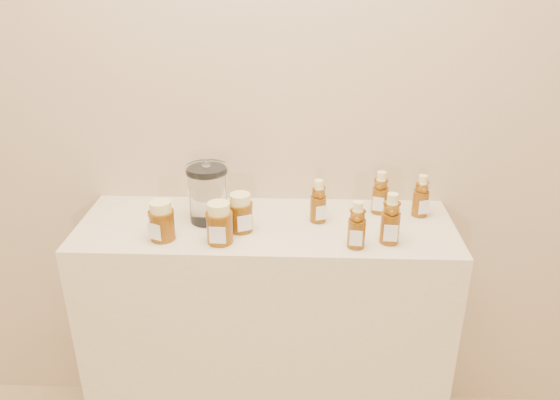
# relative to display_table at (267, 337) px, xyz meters

# --- Properties ---
(wall_back) EXTENTS (3.50, 0.02, 2.70)m
(wall_back) POSITION_rel_display_table_xyz_m (0.00, 0.20, 0.90)
(wall_back) COLOR tan
(wall_back) RESTS_ON ground
(display_table) EXTENTS (1.20, 0.40, 0.90)m
(display_table) POSITION_rel_display_table_xyz_m (0.00, 0.00, 0.00)
(display_table) COLOR beige
(display_table) RESTS_ON ground
(bear_bottle_back_left) EXTENTS (0.07, 0.07, 0.16)m
(bear_bottle_back_left) POSITION_rel_display_table_xyz_m (0.17, 0.03, 0.53)
(bear_bottle_back_left) COLOR #5E3007
(bear_bottle_back_left) RESTS_ON display_table
(bear_bottle_back_mid) EXTENTS (0.07, 0.07, 0.16)m
(bear_bottle_back_mid) POSITION_rel_display_table_xyz_m (0.37, 0.10, 0.53)
(bear_bottle_back_mid) COLOR #5E3007
(bear_bottle_back_mid) RESTS_ON display_table
(bear_bottle_back_right) EXTENTS (0.07, 0.07, 0.16)m
(bear_bottle_back_right) POSITION_rel_display_table_xyz_m (0.50, 0.09, 0.53)
(bear_bottle_back_right) COLOR #5E3007
(bear_bottle_back_right) RESTS_ON display_table
(bear_bottle_front_left) EXTENTS (0.06, 0.06, 0.16)m
(bear_bottle_front_left) POSITION_rel_display_table_xyz_m (0.27, -0.13, 0.53)
(bear_bottle_front_left) COLOR #5E3007
(bear_bottle_front_left) RESTS_ON display_table
(bear_bottle_front_right) EXTENTS (0.06, 0.06, 0.18)m
(bear_bottle_front_right) POSITION_rel_display_table_xyz_m (0.37, -0.10, 0.54)
(bear_bottle_front_right) COLOR #5E3007
(bear_bottle_front_right) RESTS_ON display_table
(honey_jar_left) EXTENTS (0.10, 0.10, 0.12)m
(honey_jar_left) POSITION_rel_display_table_xyz_m (-0.30, -0.11, 0.51)
(honey_jar_left) COLOR #5E3007
(honey_jar_left) RESTS_ON display_table
(honey_jar_back) EXTENTS (0.10, 0.10, 0.12)m
(honey_jar_back) POSITION_rel_display_table_xyz_m (-0.08, -0.04, 0.51)
(honey_jar_back) COLOR #5E3007
(honey_jar_back) RESTS_ON display_table
(honey_jar_front) EXTENTS (0.08, 0.08, 0.13)m
(honey_jar_front) POSITION_rel_display_table_xyz_m (-0.13, -0.12, 0.51)
(honey_jar_front) COLOR #5E3007
(honey_jar_front) RESTS_ON display_table
(glass_canister) EXTENTS (0.17, 0.17, 0.20)m
(glass_canister) POSITION_rel_display_table_xyz_m (-0.19, 0.03, 0.55)
(glass_canister) COLOR white
(glass_canister) RESTS_ON display_table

